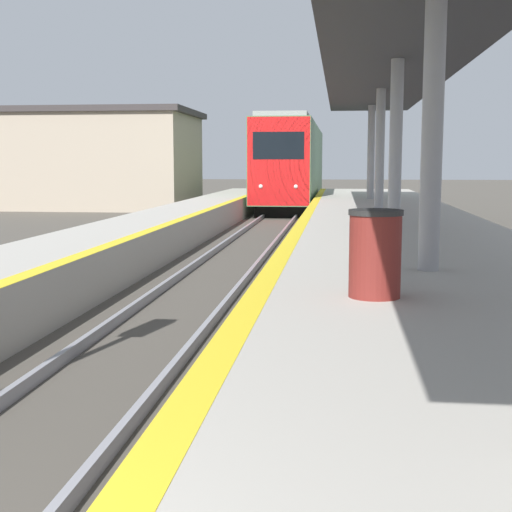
% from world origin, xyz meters
% --- Properties ---
extents(train, '(2.71, 19.86, 4.60)m').
position_xyz_m(train, '(0.00, 38.58, 2.34)').
color(train, black).
rests_on(train, ground).
extents(station_canopy, '(3.44, 32.96, 4.04)m').
position_xyz_m(station_canopy, '(3.85, 15.41, 4.71)').
color(station_canopy, '#99999E').
rests_on(station_canopy, platform_right).
extents(trash_bin, '(0.62, 0.62, 1.00)m').
position_xyz_m(trash_bin, '(3.00, 6.69, 1.41)').
color(trash_bin, maroon).
rests_on(trash_bin, platform_right).
extents(station_building, '(11.23, 7.55, 5.16)m').
position_xyz_m(station_building, '(-10.66, 35.75, 2.59)').
color(station_building, tan).
rests_on(station_building, ground).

